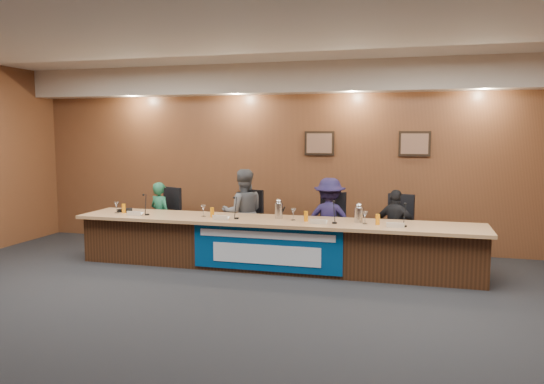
{
  "coord_description": "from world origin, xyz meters",
  "views": [
    {
      "loc": [
        2.05,
        -5.16,
        2.04
      ],
      "look_at": [
        -0.03,
        2.41,
        1.15
      ],
      "focal_mm": 35.0,
      "sensor_mm": 36.0,
      "label": 1
    }
  ],
  "objects": [
    {
      "name": "speakerphone",
      "position": [
        -2.48,
        2.44,
        0.78
      ],
      "size": [
        0.32,
        0.32,
        0.05
      ],
      "primitive_type": "cylinder",
      "color": "black",
      "rests_on": "dais_top"
    },
    {
      "name": "water_glass_a",
      "position": [
        -2.58,
        2.29,
        0.84
      ],
      "size": [
        0.08,
        0.08,
        0.18
      ],
      "primitive_type": "cylinder",
      "color": "silver",
      "rests_on": "dais_top"
    },
    {
      "name": "nameplate_c",
      "position": [
        0.73,
        2.11,
        0.8
      ],
      "size": [
        0.24,
        0.08,
        0.1
      ],
      "primitive_type": "cube",
      "rotation": [
        0.31,
        0.0,
        0.0
      ],
      "color": "white",
      "rests_on": "dais_top"
    },
    {
      "name": "wall_photo_right",
      "position": [
        2.0,
        3.97,
        1.85
      ],
      "size": [
        0.52,
        0.04,
        0.42
      ],
      "primitive_type": "cube",
      "color": "black",
      "rests_on": "wall_back"
    },
    {
      "name": "water_glass_c",
      "position": [
        0.31,
        2.34,
        0.84
      ],
      "size": [
        0.08,
        0.08,
        0.18
      ],
      "primitive_type": "cylinder",
      "color": "silver",
      "rests_on": "dais_top"
    },
    {
      "name": "banner_text_lower",
      "position": [
        0.0,
        1.97,
        0.3
      ],
      "size": [
        1.6,
        0.01,
        0.28
      ],
      "primitive_type": "cube",
      "color": "silver",
      "rests_on": "banner"
    },
    {
      "name": "juice_glass_c",
      "position": [
        0.51,
        2.3,
        0.82
      ],
      "size": [
        0.06,
        0.06,
        0.15
      ],
      "primitive_type": "cylinder",
      "color": "orange",
      "rests_on": "dais_top"
    },
    {
      "name": "juice_glass_d",
      "position": [
        1.54,
        2.29,
        0.82
      ],
      "size": [
        0.06,
        0.06,
        0.15
      ],
      "primitive_type": "cylinder",
      "color": "orange",
      "rests_on": "dais_top"
    },
    {
      "name": "microphone_b",
      "position": [
        -0.54,
        2.25,
        0.76
      ],
      "size": [
        0.07,
        0.07,
        0.02
      ],
      "primitive_type": "cylinder",
      "color": "black",
      "rests_on": "dais_top"
    },
    {
      "name": "dais_body",
      "position": [
        0.0,
        2.4,
        0.35
      ],
      "size": [
        6.0,
        0.8,
        0.7
      ],
      "primitive_type": "cube",
      "color": "#391F10",
      "rests_on": "floor"
    },
    {
      "name": "microphone_d",
      "position": [
        1.91,
        2.22,
        0.76
      ],
      "size": [
        0.07,
        0.07,
        0.02
      ],
      "primitive_type": "cylinder",
      "color": "black",
      "rests_on": "dais_top"
    },
    {
      "name": "nameplate_d",
      "position": [
        1.79,
        2.11,
        0.8
      ],
      "size": [
        0.24,
        0.08,
        0.1
      ],
      "primitive_type": "cube",
      "rotation": [
        0.31,
        0.0,
        0.0
      ],
      "color": "white",
      "rests_on": "dais_top"
    },
    {
      "name": "banner",
      "position": [
        0.0,
        1.99,
        0.38
      ],
      "size": [
        2.2,
        0.02,
        0.65
      ],
      "primitive_type": "cube",
      "color": "navy",
      "rests_on": "dais_body"
    },
    {
      "name": "nameplate_a",
      "position": [
        -2.17,
        2.11,
        0.8
      ],
      "size": [
        0.24,
        0.08,
        0.1
      ],
      "primitive_type": "cube",
      "rotation": [
        0.31,
        0.0,
        0.0
      ],
      "color": "white",
      "rests_on": "dais_top"
    },
    {
      "name": "microphone_a",
      "position": [
        -2.01,
        2.22,
        0.76
      ],
      "size": [
        0.07,
        0.07,
        0.02
      ],
      "primitive_type": "cylinder",
      "color": "black",
      "rests_on": "dais_top"
    },
    {
      "name": "juice_glass_b",
      "position": [
        -0.94,
        2.3,
        0.82
      ],
      "size": [
        0.06,
        0.06,
        0.15
      ],
      "primitive_type": "cylinder",
      "color": "orange",
      "rests_on": "dais_top"
    },
    {
      "name": "office_chair_d",
      "position": [
        1.76,
        3.14,
        0.48
      ],
      "size": [
        0.6,
        0.6,
        0.08
      ],
      "primitive_type": "cube",
      "rotation": [
        0.0,
        0.0,
        -0.3
      ],
      "color": "black",
      "rests_on": "floor"
    },
    {
      "name": "office_chair_a",
      "position": [
        -2.2,
        3.14,
        0.48
      ],
      "size": [
        0.63,
        0.63,
        0.08
      ],
      "primitive_type": "cube",
      "rotation": [
        0.0,
        0.0,
        -0.41
      ],
      "color": "black",
      "rests_on": "floor"
    },
    {
      "name": "nameplate_b",
      "position": [
        -0.73,
        2.08,
        0.8
      ],
      "size": [
        0.24,
        0.08,
        0.1
      ],
      "primitive_type": "cube",
      "rotation": [
        0.31,
        0.0,
        0.0
      ],
      "color": "white",
      "rests_on": "dais_top"
    },
    {
      "name": "soffit",
      "position": [
        0.0,
        3.75,
        2.95
      ],
      "size": [
        10.0,
        0.5,
        0.5
      ],
      "primitive_type": "cube",
      "color": "beige",
      "rests_on": "wall_back"
    },
    {
      "name": "panelist_c",
      "position": [
        0.74,
        3.04,
        0.66
      ],
      "size": [
        0.86,
        0.5,
        1.33
      ],
      "primitive_type": "imported",
      "rotation": [
        0.0,
        0.0,
        3.14
      ],
      "color": "#1B1539",
      "rests_on": "floor"
    },
    {
      "name": "banner_text_upper",
      "position": [
        0.0,
        1.97,
        0.58
      ],
      "size": [
        2.0,
        0.01,
        0.1
      ],
      "primitive_type": "cube",
      "color": "silver",
      "rests_on": "banner"
    },
    {
      "name": "floor",
      "position": [
        0.0,
        0.0,
        0.0
      ],
      "size": [
        10.0,
        10.0,
        0.0
      ],
      "primitive_type": "plane",
      "color": "black",
      "rests_on": "ground"
    },
    {
      "name": "panelist_d",
      "position": [
        1.76,
        3.04,
        0.59
      ],
      "size": [
        0.74,
        0.48,
        1.17
      ],
      "primitive_type": "imported",
      "rotation": [
        0.0,
        0.0,
        2.84
      ],
      "color": "black",
      "rests_on": "floor"
    },
    {
      "name": "water_glass_d",
      "position": [
        1.36,
        2.3,
        0.84
      ],
      "size": [
        0.08,
        0.08,
        0.18
      ],
      "primitive_type": "cylinder",
      "color": "silver",
      "rests_on": "dais_top"
    },
    {
      "name": "carafe_mid",
      "position": [
        0.07,
        2.45,
        0.87
      ],
      "size": [
        0.12,
        0.12,
        0.23
      ],
      "primitive_type": "cylinder",
      "color": "silver",
      "rests_on": "dais_top"
    },
    {
      "name": "carafe_right",
      "position": [
        1.27,
        2.4,
        0.86
      ],
      "size": [
        0.13,
        0.13,
        0.22
      ],
      "primitive_type": "cylinder",
      "color": "silver",
      "rests_on": "dais_top"
    },
    {
      "name": "office_chair_c",
      "position": [
        0.74,
        3.14,
        0.48
      ],
      "size": [
        0.5,
        0.5,
        0.08
      ],
      "primitive_type": "cube",
      "rotation": [
        0.0,
        0.0,
        -0.04
      ],
      "color": "black",
      "rests_on": "floor"
    },
    {
      "name": "ceiling",
      "position": [
        0.0,
        0.0,
        3.2
      ],
      "size": [
        10.0,
        8.0,
        0.04
      ],
      "primitive_type": "cube",
      "color": "silver",
      "rests_on": "wall_back"
    },
    {
      "name": "panelist_b",
      "position": [
        -0.69,
        3.04,
        0.72
      ],
      "size": [
        0.86,
        0.78,
        1.44
      ],
      "primitive_type": "imported",
      "rotation": [
        0.0,
        0.0,
        3.55
      ],
      "color": "#4D4F52",
      "rests_on": "floor"
    },
    {
      "name": "microphone_c",
      "position": [
        0.94,
        2.23,
        0.76
      ],
      "size": [
        0.07,
        0.07,
        0.02
      ],
      "primitive_type": "cylinder",
      "color": "black",
      "rests_on": "dais_top"
    },
    {
      "name": "wall_back",
      "position": [
        0.0,
        4.0,
        1.6
      ],
      "size": [
        10.0,
        0.04,
        3.2
      ],
      "primitive_type": "cube",
      "color": "brown",
      "rests_on": "floor"
    },
    {
      "name": "water_glass_b",
      "position": [
        -1.09,
        2.31,
        0.84
      ],
      "size": [
        0.08,
        0.08,
        0.18
      ],
      "primitive_type": "cylinder",
      "color": "silver",
      "rests_on": "dais_top"
    },
    {
      "name": "office_chair_b",
      "position": [
        -0.69,
        3.14,
        0.48
      ],
      "size": [
        0.6,
        0.6,
        0.08
      ],
      "primitive_type": "cube",
      "rotation": [
        0.0,
        0.0,
        -0.3
      ],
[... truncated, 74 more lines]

